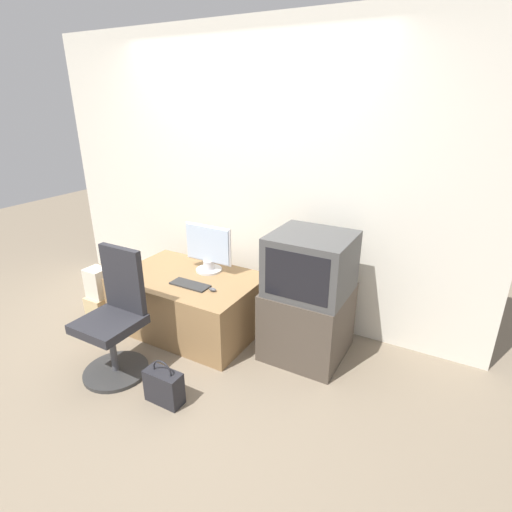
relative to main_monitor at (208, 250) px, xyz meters
The scene contains 13 objects.
ground_plane 1.14m from the main_monitor, 81.13° to the right, with size 12.00×12.00×0.00m, color #7F705B.
wall_back 0.75m from the main_monitor, 72.75° to the left, with size 4.40×0.05×2.60m.
desk 0.51m from the main_monitor, 114.68° to the right, with size 1.24×0.83×0.51m.
side_stand 1.08m from the main_monitor, ahead, with size 0.62×0.63×0.58m.
main_monitor is the anchor object (origin of this frame).
keyboard 0.39m from the main_monitor, 83.15° to the right, with size 0.35×0.14×0.01m.
mouse 0.46m from the main_monitor, 50.53° to the right, with size 0.07×0.03×0.03m.
crt_tv 1.01m from the main_monitor, ahead, with size 0.60×0.56×0.47m.
office_chair 1.02m from the main_monitor, 100.55° to the right, with size 0.49×0.49×0.98m.
cardboard_box_lower 1.20m from the main_monitor, 151.33° to the right, with size 0.20×0.23×0.24m.
cardboard_box_upper 1.10m from the main_monitor, 151.33° to the right, with size 0.18×0.16×0.28m.
handbag 1.27m from the main_monitor, 71.31° to the right, with size 0.27×0.12×0.34m.
book 1.39m from the main_monitor, 139.49° to the right, with size 0.20×0.12×0.02m.
Camera 1 is at (1.87, -1.82, 1.99)m, focal length 28.00 mm.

